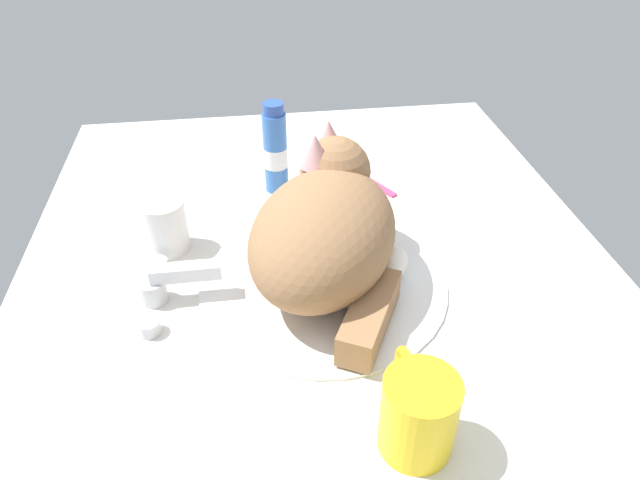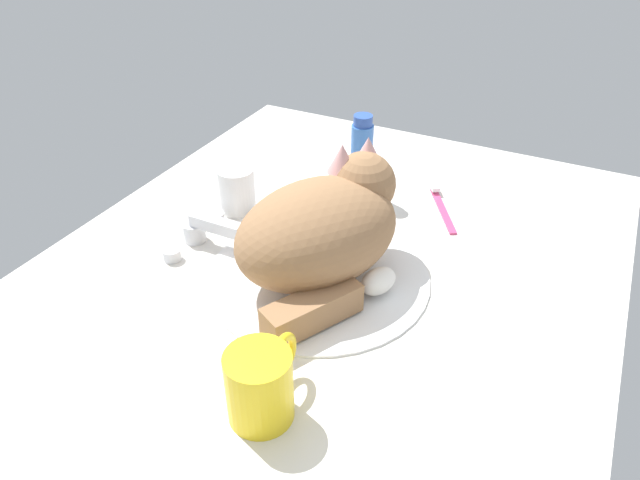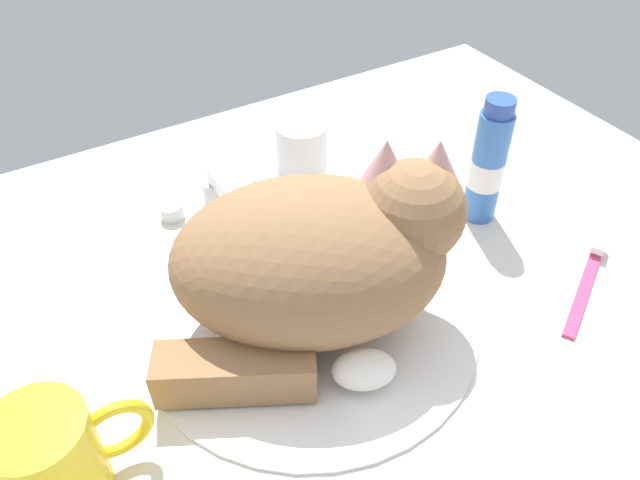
{
  "view_description": "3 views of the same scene",
  "coord_description": "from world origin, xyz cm",
  "px_view_note": "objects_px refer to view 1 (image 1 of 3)",
  "views": [
    {
      "loc": [
        -57.24,
        8.34,
        50.3
      ],
      "look_at": [
        0.93,
        0.3,
        6.72
      ],
      "focal_mm": 32.26,
      "sensor_mm": 36.0,
      "label": 1
    },
    {
      "loc": [
        -61.49,
        -31.16,
        53.7
      ],
      "look_at": [
        1.63,
        0.42,
        5.58
      ],
      "focal_mm": 33.42,
      "sensor_mm": 36.0,
      "label": 2
    },
    {
      "loc": [
        -20.27,
        -36.25,
        46.82
      ],
      "look_at": [
        2.56,
        2.29,
        7.51
      ],
      "focal_mm": 35.54,
      "sensor_mm": 36.0,
      "label": 3
    }
  ],
  "objects_px": {
    "rinse_cup": "(165,226)",
    "toothpaste_bottle": "(275,151)",
    "cat": "(327,228)",
    "toothbrush": "(361,174)",
    "coffee_mug": "(418,412)",
    "faucet": "(164,285)"
  },
  "relations": [
    {
      "from": "rinse_cup",
      "to": "toothbrush",
      "type": "xyz_separation_m",
      "value": [
        0.16,
        -0.31,
        -0.03
      ]
    },
    {
      "from": "faucet",
      "to": "toothbrush",
      "type": "distance_m",
      "value": 0.41
    },
    {
      "from": "cat",
      "to": "rinse_cup",
      "type": "bearing_deg",
      "value": 65.19
    },
    {
      "from": "coffee_mug",
      "to": "cat",
      "type": "bearing_deg",
      "value": 10.92
    },
    {
      "from": "faucet",
      "to": "cat",
      "type": "distance_m",
      "value": 0.22
    },
    {
      "from": "cat",
      "to": "toothpaste_bottle",
      "type": "xyz_separation_m",
      "value": [
        0.24,
        0.05,
        -0.01
      ]
    },
    {
      "from": "cat",
      "to": "rinse_cup",
      "type": "height_order",
      "value": "cat"
    },
    {
      "from": "toothpaste_bottle",
      "to": "toothbrush",
      "type": "xyz_separation_m",
      "value": [
        0.02,
        -0.15,
        -0.07
      ]
    },
    {
      "from": "rinse_cup",
      "to": "toothbrush",
      "type": "height_order",
      "value": "rinse_cup"
    },
    {
      "from": "faucet",
      "to": "cat",
      "type": "bearing_deg",
      "value": -87.12
    },
    {
      "from": "cat",
      "to": "toothbrush",
      "type": "xyz_separation_m",
      "value": [
        0.26,
        -0.1,
        -0.08
      ]
    },
    {
      "from": "coffee_mug",
      "to": "rinse_cup",
      "type": "distance_m",
      "value": 0.44
    },
    {
      "from": "coffee_mug",
      "to": "rinse_cup",
      "type": "bearing_deg",
      "value": 36.59
    },
    {
      "from": "cat",
      "to": "rinse_cup",
      "type": "distance_m",
      "value": 0.24
    },
    {
      "from": "cat",
      "to": "toothbrush",
      "type": "height_order",
      "value": "cat"
    },
    {
      "from": "cat",
      "to": "toothbrush",
      "type": "bearing_deg",
      "value": -20.64
    },
    {
      "from": "coffee_mug",
      "to": "faucet",
      "type": "bearing_deg",
      "value": 46.5
    },
    {
      "from": "rinse_cup",
      "to": "toothpaste_bottle",
      "type": "bearing_deg",
      "value": -49.75
    },
    {
      "from": "faucet",
      "to": "rinse_cup",
      "type": "distance_m",
      "value": 0.11
    },
    {
      "from": "cat",
      "to": "faucet",
      "type": "bearing_deg",
      "value": 92.88
    },
    {
      "from": "cat",
      "to": "coffee_mug",
      "type": "distance_m",
      "value": 0.26
    },
    {
      "from": "cat",
      "to": "toothpaste_bottle",
      "type": "bearing_deg",
      "value": 11.19
    }
  ]
}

